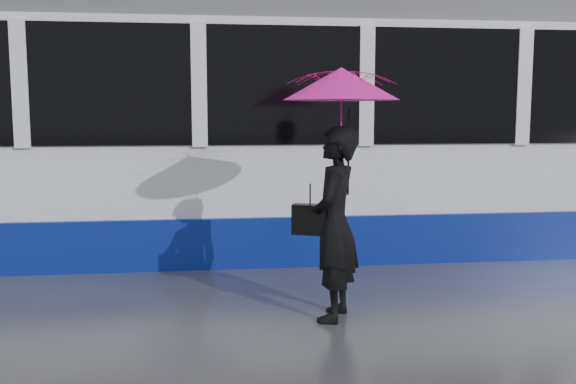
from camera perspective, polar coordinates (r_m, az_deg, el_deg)
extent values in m
plane|color=#2F2F35|center=(6.63, -8.33, -9.47)|extent=(90.00, 90.00, 0.00)
cube|color=#3F3D38|center=(8.35, -8.10, -5.95)|extent=(34.00, 0.07, 0.02)
cube|color=#3F3D38|center=(9.76, -7.97, -4.06)|extent=(34.00, 0.07, 0.02)
imported|color=black|center=(5.81, 4.14, -2.84)|extent=(0.63, 0.75, 1.76)
imported|color=#E51380|center=(5.74, 4.72, 6.82)|extent=(1.26, 1.27, 0.88)
cone|color=#E51380|center=(5.74, 4.75, 9.56)|extent=(1.35, 1.35, 0.29)
cylinder|color=black|center=(5.75, 4.77, 11.21)|extent=(0.01, 0.01, 0.07)
cylinder|color=black|center=(5.78, 5.40, 3.54)|extent=(0.02, 0.02, 0.77)
cube|color=black|center=(5.78, 1.97, -2.45)|extent=(0.34, 0.24, 0.27)
cylinder|color=black|center=(5.75, 1.98, -0.23)|extent=(0.01, 0.01, 0.18)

